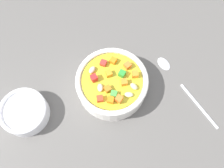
# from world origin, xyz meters

# --- Properties ---
(ground_plane) EXTENTS (1.40, 1.40, 0.02)m
(ground_plane) POSITION_xyz_m (0.00, 0.00, -0.01)
(ground_plane) COLOR #565451
(soup_bowl_main) EXTENTS (0.17, 0.17, 0.07)m
(soup_bowl_main) POSITION_xyz_m (-0.00, 0.00, 0.03)
(soup_bowl_main) COLOR white
(soup_bowl_main) RESTS_ON ground_plane
(spoon) EXTENTS (0.15, 0.19, 0.01)m
(spoon) POSITION_xyz_m (-0.16, -0.03, 0.00)
(spoon) COLOR silver
(spoon) RESTS_ON ground_plane
(side_bowl_small) EXTENTS (0.11, 0.11, 0.04)m
(side_bowl_small) POSITION_xyz_m (0.19, 0.08, 0.02)
(side_bowl_small) COLOR white
(side_bowl_small) RESTS_ON ground_plane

